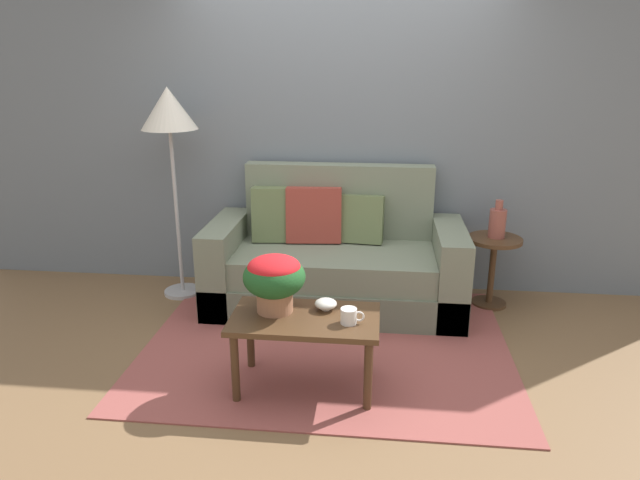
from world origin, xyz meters
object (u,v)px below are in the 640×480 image
object	(u,v)px
couch	(334,263)
coffee_mug	(349,316)
floor_lamp	(169,119)
table_vase	(497,222)
coffee_table	(305,327)
side_table	(493,259)
potted_plant	(274,277)
snack_bowl	(326,304)

from	to	relation	value
couch	coffee_mug	world-z (taller)	couch
floor_lamp	table_vase	bearing A→B (deg)	1.32
coffee_table	table_vase	distance (m)	1.89
couch	side_table	size ratio (longest dim) A/B	3.49
coffee_mug	table_vase	size ratio (longest dim) A/B	0.46
potted_plant	snack_bowl	bearing A→B (deg)	9.30
couch	table_vase	xyz separation A→B (m)	(1.24, 0.12, 0.34)
coffee_table	coffee_mug	xyz separation A→B (m)	(0.26, -0.06, 0.11)
couch	snack_bowl	bearing A→B (deg)	-87.70
side_table	snack_bowl	world-z (taller)	side_table
snack_bowl	table_vase	xyz separation A→B (m)	(1.19, 1.24, 0.18)
coffee_table	potted_plant	bearing A→B (deg)	162.99
couch	table_vase	distance (m)	1.29
coffee_table	snack_bowl	bearing A→B (deg)	43.61
couch	coffee_table	size ratio (longest dim) A/B	2.28
floor_lamp	couch	bearing A→B (deg)	-2.61
snack_bowl	table_vase	size ratio (longest dim) A/B	0.45
side_table	potted_plant	world-z (taller)	potted_plant
floor_lamp	potted_plant	xyz separation A→B (m)	(1.02, -1.23, -0.76)
floor_lamp	snack_bowl	size ratio (longest dim) A/B	12.73
floor_lamp	table_vase	distance (m)	2.62
couch	coffee_mug	xyz separation A→B (m)	(0.19, -1.29, 0.17)
side_table	potted_plant	size ratio (longest dim) A/B	1.55
coffee_mug	snack_bowl	size ratio (longest dim) A/B	1.03
couch	coffee_table	distance (m)	1.23
coffee_mug	floor_lamp	bearing A→B (deg)	137.38
potted_plant	snack_bowl	xyz separation A→B (m)	(0.29, 0.05, -0.17)
side_table	coffee_mug	xyz separation A→B (m)	(-1.04, -1.39, 0.12)
side_table	table_vase	size ratio (longest dim) A/B	1.91
side_table	table_vase	world-z (taller)	table_vase
couch	snack_bowl	size ratio (longest dim) A/B	14.86
side_table	snack_bowl	distance (m)	1.71
coffee_table	table_vase	bearing A→B (deg)	45.85
table_vase	side_table	bearing A→B (deg)	-120.28
coffee_table	coffee_mug	distance (m)	0.29
floor_lamp	table_vase	xyz separation A→B (m)	(2.51, 0.06, -0.75)
coffee_table	couch	bearing A→B (deg)	86.98
couch	side_table	bearing A→B (deg)	4.70
coffee_table	snack_bowl	xyz separation A→B (m)	(0.11, 0.10, 0.10)
snack_bowl	table_vase	bearing A→B (deg)	46.05
coffee_mug	snack_bowl	world-z (taller)	coffee_mug
potted_plant	snack_bowl	size ratio (longest dim) A/B	2.76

